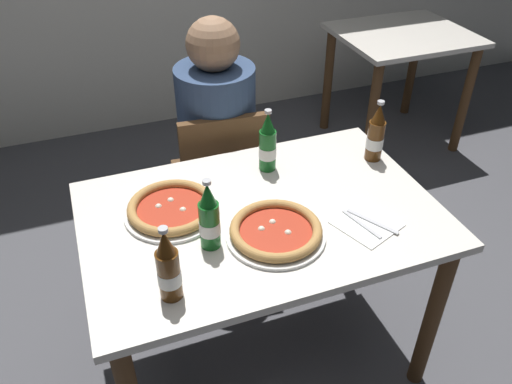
{
  "coord_description": "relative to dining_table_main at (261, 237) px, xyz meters",
  "views": [
    {
      "loc": [
        -0.49,
        -1.28,
        1.85
      ],
      "look_at": [
        0.0,
        0.05,
        0.8
      ],
      "focal_mm": 36.34,
      "sensor_mm": 36.0,
      "label": 1
    }
  ],
  "objects": [
    {
      "name": "napkin_with_cutlery",
      "position": [
        0.3,
        -0.18,
        0.12
      ],
      "size": [
        0.23,
        0.23,
        0.01
      ],
      "color": "white",
      "rests_on": "dining_table_main"
    },
    {
      "name": "dining_table_main",
      "position": [
        0.0,
        0.0,
        0.0
      ],
      "size": [
        1.2,
        0.8,
        0.75
      ],
      "color": "silver",
      "rests_on": "ground_plane"
    },
    {
      "name": "ground_plane",
      "position": [
        0.0,
        0.0,
        -0.64
      ],
      "size": [
        8.0,
        8.0,
        0.0
      ],
      "primitive_type": "plane",
      "color": "#4C4C51"
    },
    {
      "name": "beer_bottle_extra",
      "position": [
        -0.21,
        -0.1,
        0.22
      ],
      "size": [
        0.07,
        0.07,
        0.25
      ],
      "color": "#14591E",
      "rests_on": "dining_table_main"
    },
    {
      "name": "beer_bottle_left",
      "position": [
        0.12,
        0.24,
        0.22
      ],
      "size": [
        0.07,
        0.07,
        0.25
      ],
      "color": "#14591E",
      "rests_on": "dining_table_main"
    },
    {
      "name": "chair_behind_table",
      "position": [
        0.04,
        0.61,
        -0.15
      ],
      "size": [
        0.43,
        0.43,
        0.85
      ],
      "rotation": [
        0.0,
        0.0,
        3.06
      ],
      "color": "brown",
      "rests_on": "ground_plane"
    },
    {
      "name": "dining_table_background",
      "position": [
        1.46,
        1.35,
        -0.04
      ],
      "size": [
        0.8,
        0.7,
        0.75
      ],
      "color": "silver",
      "rests_on": "ground_plane"
    },
    {
      "name": "pizza_marinara_far",
      "position": [
        -0.28,
        0.1,
        0.13
      ],
      "size": [
        0.32,
        0.32,
        0.04
      ],
      "color": "white",
      "rests_on": "dining_table_main"
    },
    {
      "name": "diner_seated",
      "position": [
        0.04,
        0.66,
        -0.05
      ],
      "size": [
        0.34,
        0.34,
        1.21
      ],
      "color": "#2D3342",
      "rests_on": "ground_plane"
    },
    {
      "name": "beer_bottle_center",
      "position": [
        -0.37,
        -0.26,
        0.22
      ],
      "size": [
        0.07,
        0.07,
        0.25
      ],
      "color": "#512D0F",
      "rests_on": "dining_table_main"
    },
    {
      "name": "pizza_margherita_near",
      "position": [
        0.0,
        -0.13,
        0.13
      ],
      "size": [
        0.32,
        0.32,
        0.04
      ],
      "color": "white",
      "rests_on": "dining_table_main"
    },
    {
      "name": "beer_bottle_right",
      "position": [
        0.53,
        0.16,
        0.22
      ],
      "size": [
        0.07,
        0.07,
        0.25
      ],
      "color": "#512D0F",
      "rests_on": "dining_table_main"
    }
  ]
}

